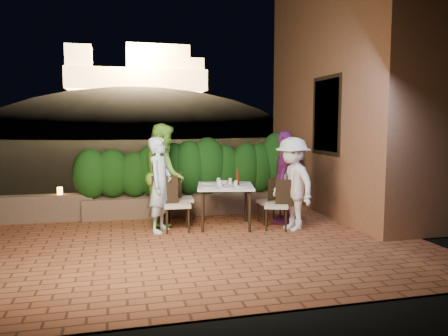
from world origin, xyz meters
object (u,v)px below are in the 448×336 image
object	(u,v)px
diner_purple	(285,177)
parapet_lamp	(60,191)
diner_blue	(160,185)
diner_white	(292,184)
dining_table	(225,206)
chair_right_back	(269,201)
beer_bottle	(238,176)
diner_green	(164,174)
bowl	(224,182)
chair_left_front	(177,203)
chair_right_front	(276,204)
chair_left_back	(180,198)

from	to	relation	value
diner_purple	parapet_lamp	world-z (taller)	diner_purple
diner_blue	diner_white	xyz separation A→B (m)	(2.24, -0.41, -0.01)
dining_table	chair_right_back	distance (m)	0.86
diner_purple	beer_bottle	bearing A→B (deg)	-59.16
diner_green	diner_white	world-z (taller)	diner_green
diner_green	diner_white	distance (m)	2.33
bowl	diner_blue	xyz separation A→B (m)	(-1.22, -0.38, 0.04)
dining_table	chair_left_front	xyz separation A→B (m)	(-0.88, -0.10, 0.11)
diner_purple	parapet_lamp	bearing A→B (deg)	-76.90
bowl	parapet_lamp	world-z (taller)	bowl
chair_right_back	parapet_lamp	xyz separation A→B (m)	(-3.79, 1.17, 0.15)
diner_green	chair_left_front	bearing A→B (deg)	-162.42
bowl	diner_purple	bearing A→B (deg)	-14.08
beer_bottle	parapet_lamp	size ratio (longest dim) A/B	2.15
beer_bottle	bowl	bearing A→B (deg)	121.25
dining_table	parapet_lamp	distance (m)	3.19
chair_right_front	diner_white	size ratio (longest dim) A/B	0.55
chair_left_front	diner_white	world-z (taller)	diner_white
diner_white	diner_blue	bearing A→B (deg)	-112.97
beer_bottle	chair_right_front	size ratio (longest dim) A/B	0.34
bowl	diner_green	bearing A→B (deg)	170.19
chair_left_front	chair_right_back	size ratio (longest dim) A/B	1.15
diner_green	diner_purple	xyz separation A→B (m)	(2.18, -0.46, -0.06)
diner_green	diner_white	xyz separation A→B (m)	(2.11, -0.98, -0.12)
bowl	diner_white	world-z (taller)	diner_white
chair_right_front	parapet_lamp	bearing A→B (deg)	-2.64
beer_bottle	chair_left_back	bearing A→B (deg)	158.63
chair_left_front	chair_left_back	xyz separation A→B (m)	(0.13, 0.50, 0.00)
chair_left_back	diner_purple	xyz separation A→B (m)	(1.90, -0.36, 0.38)
parapet_lamp	chair_right_back	bearing A→B (deg)	-17.16
chair_left_front	diner_blue	xyz separation A→B (m)	(-0.28, 0.03, 0.33)
dining_table	diner_blue	xyz separation A→B (m)	(-1.17, -0.08, 0.44)
chair_left_front	chair_right_back	bearing A→B (deg)	9.24
diner_blue	diner_green	distance (m)	0.59
chair_right_front	diner_green	bearing A→B (deg)	-4.61
beer_bottle	diner_purple	bearing A→B (deg)	1.19
chair_right_front	diner_white	xyz separation A→B (m)	(0.25, -0.10, 0.37)
chair_left_front	chair_right_back	world-z (taller)	chair_left_front
bowl	diner_blue	size ratio (longest dim) A/B	0.10
diner_blue	diner_purple	world-z (taller)	diner_purple
dining_table	diner_green	xyz separation A→B (m)	(-1.03, 0.49, 0.55)
chair_left_back	diner_green	size ratio (longest dim) A/B	0.52
dining_table	parapet_lamp	size ratio (longest dim) A/B	6.95
chair_left_back	chair_right_back	world-z (taller)	chair_left_back
chair_right_back	diner_white	world-z (taller)	diner_white
bowl	chair_right_back	bearing A→B (deg)	-16.11
chair_right_front	chair_right_back	bearing A→B (deg)	-73.28
chair_left_back	diner_blue	size ratio (longest dim) A/B	0.60
chair_left_front	diner_purple	size ratio (longest dim) A/B	0.56
dining_table	bowl	size ratio (longest dim) A/B	6.26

